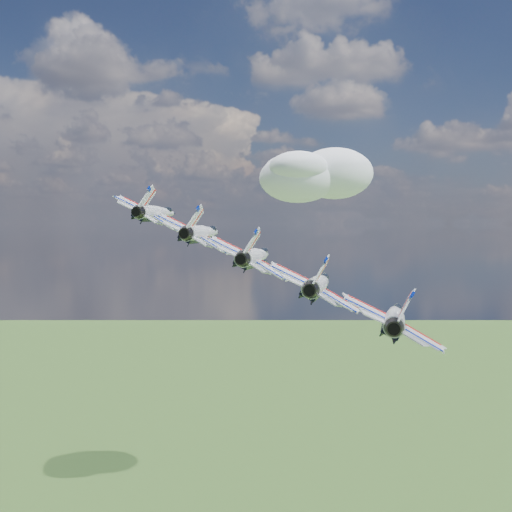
{
  "coord_description": "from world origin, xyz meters",
  "views": [
    {
      "loc": [
        10.88,
        -98.35,
        150.33
      ],
      "look_at": [
        13.99,
        -17.95,
        146.29
      ],
      "focal_mm": 45.0,
      "sensor_mm": 36.0,
      "label": 1
    }
  ],
  "objects_px": {
    "jet_1": "(203,233)",
    "jet_2": "(256,256)",
    "jet_4": "(395,317)",
    "jet_3": "(319,284)",
    "jet_0": "(158,213)"
  },
  "relations": [
    {
      "from": "jet_3",
      "to": "jet_4",
      "type": "height_order",
      "value": "jet_3"
    },
    {
      "from": "jet_3",
      "to": "jet_4",
      "type": "xyz_separation_m",
      "value": [
        6.97,
        -7.29,
        -2.84
      ]
    },
    {
      "from": "jet_2",
      "to": "jet_3",
      "type": "xyz_separation_m",
      "value": [
        6.97,
        -7.29,
        -2.84
      ]
    },
    {
      "from": "jet_0",
      "to": "jet_2",
      "type": "xyz_separation_m",
      "value": [
        13.95,
        -14.57,
        -5.67
      ]
    },
    {
      "from": "jet_1",
      "to": "jet_3",
      "type": "bearing_deg",
      "value": -31.23
    },
    {
      "from": "jet_0",
      "to": "jet_2",
      "type": "relative_size",
      "value": 1.0
    },
    {
      "from": "jet_2",
      "to": "jet_3",
      "type": "height_order",
      "value": "jet_2"
    },
    {
      "from": "jet_2",
      "to": "jet_4",
      "type": "distance_m",
      "value": 20.95
    },
    {
      "from": "jet_1",
      "to": "jet_3",
      "type": "height_order",
      "value": "jet_1"
    },
    {
      "from": "jet_3",
      "to": "jet_4",
      "type": "relative_size",
      "value": 1.0
    },
    {
      "from": "jet_2",
      "to": "jet_3",
      "type": "relative_size",
      "value": 1.0
    },
    {
      "from": "jet_1",
      "to": "jet_2",
      "type": "xyz_separation_m",
      "value": [
        6.97,
        -7.29,
        -2.84
      ]
    },
    {
      "from": "jet_2",
      "to": "jet_4",
      "type": "bearing_deg",
      "value": -31.23
    },
    {
      "from": "jet_1",
      "to": "jet_2",
      "type": "height_order",
      "value": "jet_1"
    },
    {
      "from": "jet_1",
      "to": "jet_3",
      "type": "relative_size",
      "value": 1.0
    }
  ]
}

